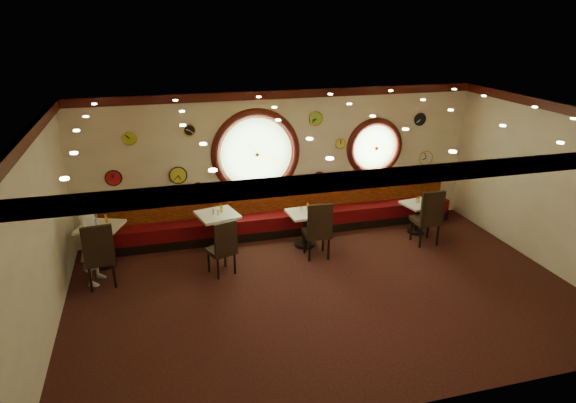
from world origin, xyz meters
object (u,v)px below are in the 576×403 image
at_px(chair_b, 223,244).
at_px(condiment_a_salt, 92,223).
at_px(condiment_c_salt, 301,209).
at_px(table_d, 418,214).
at_px(condiment_b_salt, 213,212).
at_px(condiment_b_bottle, 221,208).
at_px(condiment_b_pepper, 218,213).
at_px(chair_c, 318,227).
at_px(condiment_c_bottle, 308,206).
at_px(waiter, 91,239).
at_px(condiment_a_pepper, 98,224).
at_px(table_c, 305,225).
at_px(chair_a, 99,252).
at_px(table_b, 218,228).
at_px(condiment_d_bottle, 419,199).
at_px(condiment_a_bottle, 106,218).
at_px(table_a, 102,241).
at_px(condiment_d_pepper, 419,201).
at_px(condiment_d_salt, 417,201).
at_px(condiment_c_pepper, 309,211).
at_px(chair_d, 429,214).

bearing_deg(chair_b, condiment_a_salt, 133.55).
bearing_deg(condiment_c_salt, table_d, -2.00).
distance_m(condiment_b_salt, condiment_b_bottle, 0.19).
bearing_deg(condiment_b_pepper, condiment_c_salt, -0.25).
bearing_deg(chair_c, condiment_c_bottle, 90.99).
bearing_deg(waiter, condiment_a_pepper, 9.10).
bearing_deg(table_c, chair_a, -169.74).
bearing_deg(chair_a, condiment_b_salt, 16.07).
height_order(condiment_c_bottle, waiter, waiter).
relative_size(table_b, condiment_b_salt, 8.29).
xyz_separation_m(condiment_c_salt, condiment_b_bottle, (-1.67, 0.16, 0.14)).
distance_m(table_b, chair_a, 2.45).
xyz_separation_m(table_c, chair_b, (-1.87, -0.85, 0.15)).
relative_size(table_d, condiment_d_bottle, 5.18).
distance_m(condiment_a_bottle, condiment_b_bottle, 2.26).
xyz_separation_m(table_a, condiment_c_salt, (4.06, -0.08, 0.28)).
bearing_deg(condiment_d_pepper, table_c, -179.39).
distance_m(table_a, condiment_c_salt, 4.07).
height_order(table_d, condiment_c_salt, condiment_c_salt).
bearing_deg(condiment_d_salt, chair_a, -173.38).
height_order(condiment_c_salt, waiter, waiter).
distance_m(condiment_d_salt, condiment_c_bottle, 2.55).
bearing_deg(condiment_a_salt, chair_a, -80.03).
bearing_deg(condiment_a_bottle, condiment_d_pepper, -2.51).
height_order(condiment_a_pepper, condiment_c_pepper, condiment_a_pepper).
bearing_deg(chair_d, condiment_b_pepper, 169.98).
height_order(chair_b, condiment_d_salt, chair_b).
bearing_deg(chair_c, chair_b, -171.63).
xyz_separation_m(condiment_d_salt, condiment_d_pepper, (0.06, -0.01, 0.00)).
distance_m(chair_b, condiment_c_pepper, 2.11).
distance_m(table_b, condiment_d_salt, 4.48).
bearing_deg(table_d, condiment_d_pepper, 45.73).
height_order(condiment_c_pepper, condiment_d_bottle, condiment_c_pepper).
distance_m(chair_d, condiment_b_bottle, 4.39).
height_order(table_a, waiter, waiter).
relative_size(condiment_a_salt, condiment_d_salt, 0.78).
xyz_separation_m(chair_a, condiment_c_salt, (4.03, 0.84, 0.09)).
bearing_deg(table_a, table_b, 0.27).
xyz_separation_m(table_b, condiment_b_salt, (-0.08, -0.01, 0.37)).
xyz_separation_m(condiment_b_pepper, condiment_d_pepper, (4.52, -0.08, -0.15)).
bearing_deg(condiment_c_pepper, condiment_a_pepper, 176.99).
distance_m(chair_b, condiment_c_bottle, 2.21).
relative_size(table_c, condiment_a_pepper, 7.51).
bearing_deg(table_b, condiment_b_pepper, -85.94).
relative_size(table_b, chair_c, 1.25).
relative_size(condiment_c_salt, condiment_d_bottle, 0.60).
bearing_deg(chair_d, waiter, 178.38).
distance_m(condiment_a_bottle, condiment_c_bottle, 4.10).
xyz_separation_m(chair_d, condiment_d_salt, (0.09, 0.70, 0.05)).
bearing_deg(condiment_b_bottle, condiment_c_salt, -5.45).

